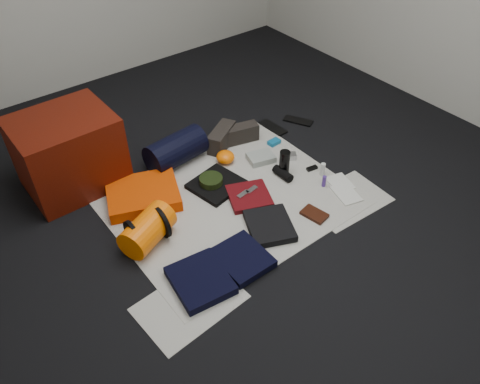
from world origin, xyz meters
TOP-DOWN VIEW (x-y plane):
  - floor at (0.00, 0.00)m, footprint 4.50×4.50m
  - newspaper_mat at (0.00, 0.00)m, footprint 1.60×1.30m
  - newspaper_sheet_front_left at (-0.70, -0.55)m, footprint 0.61×0.44m
  - newspaper_sheet_front_right at (0.65, -0.50)m, footprint 0.60×0.43m
  - red_cabinet at (-0.77, 0.85)m, footprint 0.66×0.55m
  - sleeping_pad at (-0.48, 0.38)m, footprint 0.60×0.55m
  - stuff_sack at (-0.64, 0.00)m, footprint 0.41×0.33m
  - sack_strap_left at (-0.74, 0.00)m, footprint 0.02×0.22m
  - sack_strap_right at (-0.54, 0.00)m, footprint 0.02×0.22m
  - navy_duffel at (-0.06, 0.60)m, footprint 0.48×0.29m
  - boonie_brim at (-0.02, 0.20)m, footprint 0.30×0.30m
  - boonie_crown at (-0.02, 0.20)m, footprint 0.17×0.17m
  - hiking_boot_left at (0.34, 0.56)m, footprint 0.33×0.26m
  - hiking_boot_right at (0.51, 0.53)m, footprint 0.30×0.17m
  - flip_flop_left at (0.84, 0.51)m, footprint 0.11×0.27m
  - flip_flop_right at (1.08, 0.45)m, footprint 0.20×0.27m
  - trousers_navy_a at (-0.58, -0.48)m, footprint 0.36×0.39m
  - trousers_navy_b at (-0.28, -0.49)m, footprint 0.29×0.33m
  - trousers_charcoal at (0.04, -0.38)m, footprint 0.39×0.41m
  - black_tshirt at (0.01, 0.18)m, footprint 0.40×0.38m
  - red_shirt at (0.12, -0.07)m, footprint 0.37×0.37m
  - orange_stuff_sack at (0.24, 0.37)m, footprint 0.18×0.18m
  - first_aid_pouch at (0.47, 0.22)m, footprint 0.23×0.20m
  - water_bottle at (0.50, -0.01)m, footprint 0.10×0.10m
  - speaker at (0.46, -0.04)m, footprint 0.07×0.17m
  - compact_camera at (0.65, 0.10)m, footprint 0.13×0.12m
  - cyan_case at (0.69, 0.32)m, footprint 0.10×0.07m
  - toiletry_purple at (0.63, -0.30)m, footprint 0.03×0.03m
  - toiletry_clear at (0.71, -0.20)m, footprint 0.04×0.04m
  - paperback_book at (0.36, -0.48)m, footprint 0.14×0.19m
  - map_booklet at (0.69, -0.46)m, footprint 0.20×0.25m
  - map_printout at (0.75, -0.35)m, footprint 0.19×0.23m
  - sunglasses at (0.70, -0.11)m, footprint 0.09×0.05m
  - key_cluster at (-0.59, -0.60)m, footprint 0.07×0.07m
  - tape_roll at (0.03, 0.21)m, footprint 0.05×0.05m
  - energy_bar_a at (0.08, -0.05)m, footprint 0.10×0.05m
  - energy_bar_b at (0.16, -0.05)m, footprint 0.10×0.05m

SIDE VIEW (x-z plane):
  - floor at x=0.00m, z-range -0.02..0.00m
  - newspaper_sheet_front_left at x=-0.70m, z-range 0.00..0.00m
  - newspaper_sheet_front_right at x=0.65m, z-range 0.00..0.00m
  - newspaper_mat at x=0.00m, z-range 0.00..0.01m
  - flip_flop_right at x=1.08m, z-range 0.00..0.01m
  - flip_flop_left at x=0.84m, z-range 0.00..0.01m
  - map_printout at x=0.75m, z-range 0.01..0.01m
  - boonie_brim at x=-0.02m, z-range 0.01..0.01m
  - key_cluster at x=-0.59m, z-range 0.01..0.02m
  - map_booklet at x=0.69m, z-range 0.01..0.02m
  - sunglasses at x=0.70m, z-range 0.01..0.03m
  - paperback_book at x=0.36m, z-range 0.01..0.03m
  - cyan_case at x=0.69m, z-range 0.01..0.04m
  - black_tshirt at x=0.01m, z-range 0.01..0.04m
  - red_shirt at x=0.12m, z-range 0.01..0.04m
  - compact_camera at x=0.65m, z-range 0.01..0.05m
  - first_aid_pouch at x=0.47m, z-range 0.01..0.06m
  - trousers_charcoal at x=0.04m, z-range 0.01..0.06m
  - trousers_navy_b at x=-0.28m, z-range 0.01..0.06m
  - trousers_navy_a at x=-0.58m, z-range 0.01..0.06m
  - speaker at x=0.46m, z-range 0.01..0.07m
  - toiletry_purple at x=0.63m, z-range 0.01..0.09m
  - sleeping_pad at x=-0.48m, z-range 0.01..0.09m
  - energy_bar_a at x=0.08m, z-range 0.04..0.06m
  - energy_bar_b at x=0.16m, z-range 0.04..0.06m
  - boonie_crown at x=-0.02m, z-range 0.01..0.09m
  - orange_stuff_sack at x=0.24m, z-range 0.01..0.10m
  - tape_roll at x=0.03m, z-range 0.04..0.08m
  - toiletry_clear at x=0.71m, z-range 0.01..0.11m
  - hiking_boot_right at x=0.51m, z-range 0.01..0.15m
  - hiking_boot_left at x=0.34m, z-range 0.01..0.16m
  - water_bottle at x=0.50m, z-range 0.01..0.20m
  - stuff_sack at x=-0.64m, z-range 0.01..0.21m
  - sack_strap_left at x=-0.74m, z-range 0.01..0.22m
  - sack_strap_right at x=-0.54m, z-range 0.01..0.22m
  - navy_duffel at x=-0.06m, z-range 0.01..0.25m
  - red_cabinet at x=-0.77m, z-range 0.00..0.55m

